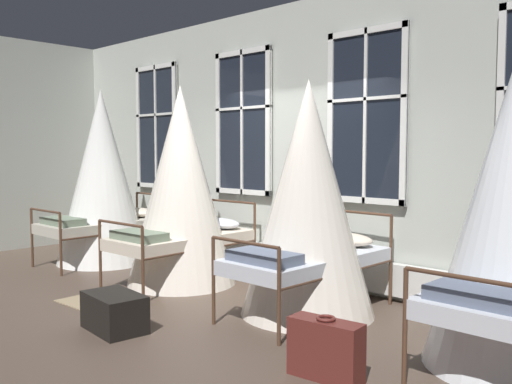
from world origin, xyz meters
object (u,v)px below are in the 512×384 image
at_px(cot_first, 102,179).
at_px(cot_third, 308,202).
at_px(suitcase_dark, 326,349).
at_px(travel_trunk, 114,312).
at_px(cot_second, 181,188).

height_order(cot_first, cot_third, cot_first).
height_order(cot_third, suitcase_dark, cot_third).
relative_size(cot_first, suitcase_dark, 4.51).
xyz_separation_m(cot_first, suitcase_dark, (5.04, -1.22, -1.04)).
distance_m(cot_first, travel_trunk, 3.55).
bearing_deg(suitcase_dark, cot_first, 160.83).
xyz_separation_m(cot_third, travel_trunk, (-0.98, -1.67, -0.99)).
height_order(cot_second, suitcase_dark, cot_second).
distance_m(suitcase_dark, travel_trunk, 2.15).
relative_size(cot_first, cot_second, 1.04).
bearing_deg(travel_trunk, cot_second, 121.90).
height_order(cot_first, suitcase_dark, cot_first).
relative_size(cot_first, cot_third, 1.08).
xyz_separation_m(cot_first, cot_second, (1.92, -0.04, -0.05)).
bearing_deg(travel_trunk, cot_third, 59.52).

